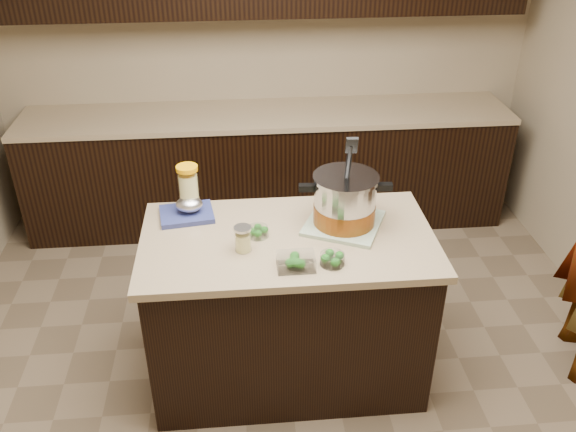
# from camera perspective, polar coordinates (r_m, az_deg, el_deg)

# --- Properties ---
(ground_plane) EXTENTS (4.00, 4.00, 0.00)m
(ground_plane) POSITION_cam_1_polar(r_m,az_deg,el_deg) (3.58, -0.00, -14.16)
(ground_plane) COLOR brown
(ground_plane) RESTS_ON ground
(room_shell) EXTENTS (4.04, 4.04, 2.72)m
(room_shell) POSITION_cam_1_polar(r_m,az_deg,el_deg) (2.67, -0.00, 12.95)
(room_shell) COLOR tan
(room_shell) RESTS_ON ground
(back_cabinets) EXTENTS (3.60, 0.63, 2.33)m
(back_cabinets) POSITION_cam_1_polar(r_m,az_deg,el_deg) (4.56, -2.01, 10.33)
(back_cabinets) COLOR black
(back_cabinets) RESTS_ON ground
(island) EXTENTS (1.46, 0.81, 0.90)m
(island) POSITION_cam_1_polar(r_m,az_deg,el_deg) (3.28, -0.00, -8.55)
(island) COLOR black
(island) RESTS_ON ground
(dish_towel) EXTENTS (0.48, 0.48, 0.02)m
(dish_towel) POSITION_cam_1_polar(r_m,az_deg,el_deg) (3.12, 5.22, -0.67)
(dish_towel) COLOR #5B8257
(dish_towel) RESTS_ON island
(stock_pot) EXTENTS (0.46, 0.35, 0.47)m
(stock_pot) POSITION_cam_1_polar(r_m,az_deg,el_deg) (3.06, 5.33, 1.24)
(stock_pot) COLOR #B7B7BC
(stock_pot) RESTS_ON dish_towel
(lemonade_pitcher) EXTENTS (0.14, 0.14, 0.27)m
(lemonade_pitcher) POSITION_cam_1_polar(r_m,az_deg,el_deg) (3.20, -9.25, 2.25)
(lemonade_pitcher) COLOR #D7D183
(lemonade_pitcher) RESTS_ON island
(mason_jar) EXTENTS (0.09, 0.09, 0.14)m
(mason_jar) POSITION_cam_1_polar(r_m,az_deg,el_deg) (2.89, -4.24, -2.20)
(mason_jar) COLOR #D7D183
(mason_jar) RESTS_ON island
(broccoli_tub_left) EXTENTS (0.13, 0.13, 0.05)m
(broccoli_tub_left) POSITION_cam_1_polar(r_m,az_deg,el_deg) (3.01, -2.82, -1.51)
(broccoli_tub_left) COLOR silver
(broccoli_tub_left) RESTS_ON island
(broccoli_tub_right) EXTENTS (0.12, 0.12, 0.05)m
(broccoli_tub_right) POSITION_cam_1_polar(r_m,az_deg,el_deg) (2.82, 4.17, -4.09)
(broccoli_tub_right) COLOR silver
(broccoli_tub_right) RESTS_ON island
(broccoli_tub_rect) EXTENTS (0.18, 0.13, 0.06)m
(broccoli_tub_rect) POSITION_cam_1_polar(r_m,az_deg,el_deg) (2.79, 0.74, -4.34)
(broccoli_tub_rect) COLOR silver
(broccoli_tub_rect) RESTS_ON island
(blue_tray) EXTENTS (0.30, 0.25, 0.10)m
(blue_tray) POSITION_cam_1_polar(r_m,az_deg,el_deg) (3.21, -9.36, 0.52)
(blue_tray) COLOR navy
(blue_tray) RESTS_ON island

